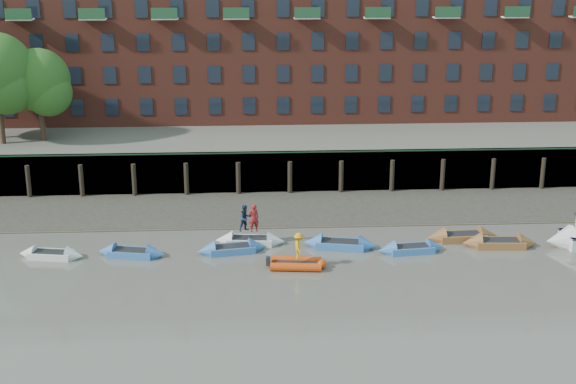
{
  "coord_description": "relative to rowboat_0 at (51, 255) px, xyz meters",
  "views": [
    {
      "loc": [
        -5.46,
        -37.8,
        18.78
      ],
      "look_at": [
        -2.69,
        12.0,
        3.2
      ],
      "focal_mm": 50.0,
      "sensor_mm": 36.0,
      "label": 1
    }
  ],
  "objects": [
    {
      "name": "river_wall",
      "position": [
        17.6,
        13.08,
        1.38
      ],
      "size": [
        110.0,
        1.23,
        3.3
      ],
      "color": "#2D2A26",
      "rests_on": "ground"
    },
    {
      "name": "person_rower_b",
      "position": [
        12.1,
        1.82,
        1.54
      ],
      "size": [
        1.06,
        0.99,
        1.74
      ],
      "primitive_type": "imported",
      "rotation": [
        0.0,
        0.0,
        0.51
      ],
      "color": "#19233F",
      "rests_on": "rowboat_3"
    },
    {
      "name": "rowboat_1",
      "position": [
        4.96,
        0.0,
        0.01
      ],
      "size": [
        4.47,
        2.07,
        1.25
      ],
      "rotation": [
        0.0,
        0.0,
        -0.2
      ],
      "color": "#3568A9",
      "rests_on": "ground"
    },
    {
      "name": "rib_tender",
      "position": [
        15.27,
        -2.41,
        0.04
      ],
      "size": [
        3.41,
        1.88,
        0.58
      ],
      "rotation": [
        0.0,
        0.0,
        -0.1
      ],
      "color": "#CF3E0C",
      "rests_on": "ground"
    },
    {
      "name": "mud_band",
      "position": [
        17.6,
        5.3,
        -0.21
      ],
      "size": [
        110.0,
        1.6,
        0.1
      ],
      "primitive_type": "cube",
      "color": "#4C4336",
      "rests_on": "ground"
    },
    {
      "name": "rowboat_2",
      "position": [
        11.23,
        0.3,
        0.01
      ],
      "size": [
        4.57,
        2.0,
        1.28
      ],
      "rotation": [
        0.0,
        0.0,
        0.17
      ],
      "color": "#3568A9",
      "rests_on": "ground"
    },
    {
      "name": "rowboat_5",
      "position": [
        22.57,
        -0.29,
        0.01
      ],
      "size": [
        4.44,
        1.71,
        1.26
      ],
      "rotation": [
        0.0,
        0.0,
        0.11
      ],
      "color": "#3568A9",
      "rests_on": "ground"
    },
    {
      "name": "apartment_terrace",
      "position": [
        17.6,
        27.69,
        12.61
      ],
      "size": [
        80.6,
        15.56,
        20.98
      ],
      "color": "brown",
      "rests_on": "bank_terrace"
    },
    {
      "name": "rowboat_7",
      "position": [
        28.45,
        0.33,
        0.03
      ],
      "size": [
        4.91,
        1.7,
        1.4
      ],
      "rotation": [
        0.0,
        0.0,
        -0.06
      ],
      "color": "brown",
      "rests_on": "ground"
    },
    {
      "name": "bank_terrace",
      "position": [
        17.6,
        26.7,
        1.39
      ],
      "size": [
        110.0,
        28.0,
        3.2
      ],
      "primitive_type": "cube",
      "color": "#5E594D",
      "rests_on": "ground"
    },
    {
      "name": "person_rower_a",
      "position": [
        12.64,
        1.67,
        1.6
      ],
      "size": [
        0.77,
        0.61,
        1.85
      ],
      "primitive_type": "imported",
      "rotation": [
        0.0,
        0.0,
        3.41
      ],
      "color": "maroon",
      "rests_on": "rowboat_3"
    },
    {
      "name": "rowboat_6",
      "position": [
        26.34,
        1.63,
        0.03
      ],
      "size": [
        4.84,
        1.63,
        1.39
      ],
      "rotation": [
        0.0,
        0.0,
        0.05
      ],
      "color": "brown",
      "rests_on": "ground"
    },
    {
      "name": "person_rib_crew",
      "position": [
        15.27,
        -2.43,
        1.17
      ],
      "size": [
        0.65,
        1.1,
        1.68
      ],
      "primitive_type": "imported",
      "rotation": [
        0.0,
        0.0,
        1.59
      ],
      "color": "orange",
      "rests_on": "rib_tender"
    },
    {
      "name": "foreshore",
      "position": [
        17.6,
        8.7,
        -0.21
      ],
      "size": [
        110.0,
        8.0,
        0.5
      ],
      "primitive_type": "cube",
      "color": "#3D382F",
      "rests_on": "ground"
    },
    {
      "name": "rowboat_4",
      "position": [
        18.17,
        0.7,
        0.03
      ],
      "size": [
        4.94,
        2.31,
        1.38
      ],
      "rotation": [
        0.0,
        0.0,
        -0.2
      ],
      "color": "#3568A9",
      "rests_on": "ground"
    },
    {
      "name": "rowboat_3",
      "position": [
        12.39,
        1.7,
        0.02
      ],
      "size": [
        4.64,
        1.79,
        1.31
      ],
      "rotation": [
        0.0,
        0.0,
        -0.11
      ],
      "color": "silver",
      "rests_on": "ground"
    },
    {
      "name": "ground",
      "position": [
        17.6,
        -9.3,
        -0.21
      ],
      "size": [
        220.0,
        220.0,
        0.0
      ],
      "primitive_type": "plane",
      "color": "#625D54",
      "rests_on": "ground"
    },
    {
      "name": "rowboat_0",
      "position": [
        0.0,
        0.0,
        0.0
      ],
      "size": [
        4.29,
        1.9,
        1.2
      ],
      "rotation": [
        0.0,
        0.0,
        -0.18
      ],
      "color": "silver",
      "rests_on": "ground"
    }
  ]
}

